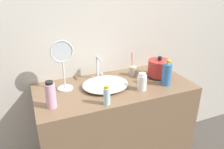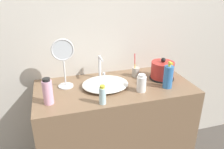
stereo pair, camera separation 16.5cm
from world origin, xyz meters
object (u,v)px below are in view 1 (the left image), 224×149
Objects in this scene: faucet at (99,67)px; vanity_mirror at (63,62)px; hand_cream_bottle at (142,82)px; electric_kettle at (159,69)px; toothbrush_cup at (133,71)px; mouthwash_bottle at (51,95)px; lotion_bottle at (167,74)px; shampoo_bottle at (107,96)px.

faucet is 0.33m from vanity_mirror.
hand_cream_bottle is at bearing -23.70° from vanity_mirror.
electric_kettle is 1.49× the size of hand_cream_bottle.
faucet is 0.97× the size of toothbrush_cup.
hand_cream_bottle is (0.66, -0.01, -0.02)m from mouthwash_bottle.
mouthwash_bottle is 0.29m from vanity_mirror.
hand_cream_bottle is (-0.22, -0.00, -0.02)m from lotion_bottle.
electric_kettle is at bearing 23.82° from shampoo_bottle.
shampoo_bottle is 0.36× the size of vanity_mirror.
mouthwash_bottle is at bearing 163.24° from shampoo_bottle.
toothbrush_cup is 0.27m from hand_cream_bottle.
faucet is at bearing 15.04° from vanity_mirror.
vanity_mirror is (-0.30, -0.08, 0.11)m from faucet.
lotion_bottle is 0.88m from mouthwash_bottle.
lotion_bottle is at bearing -34.57° from faucet.
toothbrush_cup is (0.29, -0.05, -0.06)m from faucet.
faucet is at bearing 162.41° from electric_kettle.
lotion_bottle is 1.14× the size of mouthwash_bottle.
vanity_mirror is at bearing 123.14° from shampoo_bottle.
electric_kettle is 1.00× the size of toothbrush_cup.
toothbrush_cup is 1.49× the size of hand_cream_bottle.
faucet is 0.51× the size of vanity_mirror.
vanity_mirror is (-0.75, 0.23, 0.13)m from lotion_bottle.
faucet is 1.44× the size of shampoo_bottle.
mouthwash_bottle is (-0.72, -0.26, 0.04)m from toothbrush_cup.
electric_kettle is 1.49× the size of shampoo_bottle.
faucet reaches higher than shampoo_bottle.
faucet is at bearing 78.13° from shampoo_bottle.
faucet is at bearing 145.43° from lotion_bottle.
lotion_bottle reaches higher than toothbrush_cup.
vanity_mirror is at bearing 59.43° from mouthwash_bottle.
vanity_mirror is at bearing -164.96° from faucet.
electric_kettle is 0.92m from mouthwash_bottle.
electric_kettle is at bearing -5.38° from vanity_mirror.
shampoo_bottle is 0.42m from vanity_mirror.
vanity_mirror is (-0.21, 0.32, 0.15)m from shampoo_bottle.
hand_cream_bottle is at bearing -0.90° from mouthwash_bottle.
mouthwash_bottle is 0.48× the size of vanity_mirror.
lotion_bottle is at bearing -0.50° from mouthwash_bottle.
faucet is 1.06× the size of mouthwash_bottle.
faucet reaches higher than hand_cream_bottle.
mouthwash_bottle is at bearing -144.85° from faucet.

